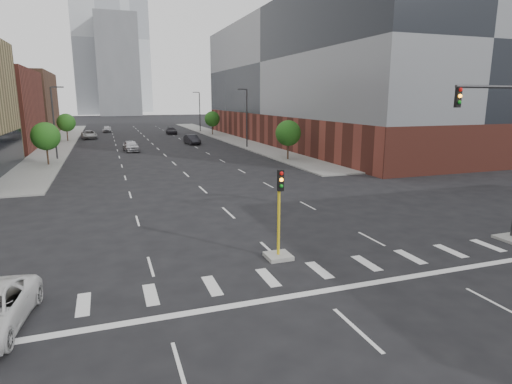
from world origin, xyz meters
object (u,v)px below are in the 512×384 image
car_near_left (131,146)px  car_far_left (89,135)px  car_deep_right (171,131)px  car_distant (107,129)px  median_traffic_signal (279,239)px  car_mid_right (192,140)px

car_near_left → car_far_left: size_ratio=0.86×
car_deep_right → car_distant: bearing=145.5°
median_traffic_signal → car_deep_right: size_ratio=0.85×
car_mid_right → car_deep_right: bearing=84.0°
car_distant → car_deep_right: bearing=-34.0°
car_near_left → car_mid_right: size_ratio=0.99×
car_far_left → median_traffic_signal: bearing=-88.3°
car_mid_right → car_far_left: 23.80m
median_traffic_signal → car_distant: (-7.06, 86.68, -0.22)m
car_mid_right → car_deep_right: car_mid_right is taller
car_near_left → car_deep_right: size_ratio=0.94×
car_distant → car_mid_right: bearing=-64.0°
median_traffic_signal → car_near_left: (-4.12, 47.07, -0.15)m
car_near_left → car_mid_right: bearing=28.9°
car_deep_right → car_distant: car_distant is taller
median_traffic_signal → car_mid_right: size_ratio=0.90×
median_traffic_signal → car_near_left: 47.25m
car_mid_right → median_traffic_signal: bearing=-103.0°
car_near_left → median_traffic_signal: bearing=-89.7°
car_far_left → car_distant: bearing=71.0°
car_mid_right → car_far_left: (-16.78, 16.88, -0.02)m
car_distant → median_traffic_signal: bearing=-81.5°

